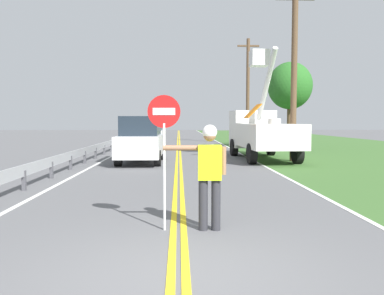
{
  "coord_description": "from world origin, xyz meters",
  "views": [
    {
      "loc": [
        0.01,
        -4.58,
        1.88
      ],
      "look_at": [
        0.35,
        5.55,
        1.2
      ],
      "focal_mm": 36.42,
      "sensor_mm": 36.0,
      "label": 1
    }
  ],
  "objects_px": {
    "utility_pole_mid": "(248,89)",
    "oncoming_suv_nearest": "(141,139)",
    "stop_sign_paddle": "(164,132)",
    "roadside_tree_verge": "(290,86)",
    "utility_pole_near": "(294,70)",
    "oncoming_suv_second": "(150,133)",
    "flagger_worker": "(209,170)",
    "utility_bucket_truck": "(261,131)"
  },
  "relations": [
    {
      "from": "utility_pole_mid",
      "to": "oncoming_suv_nearest",
      "type": "bearing_deg",
      "value": -116.84
    },
    {
      "from": "stop_sign_paddle",
      "to": "roadside_tree_verge",
      "type": "xyz_separation_m",
      "value": [
        7.82,
        19.76,
        2.56
      ]
    },
    {
      "from": "utility_pole_near",
      "to": "stop_sign_paddle",
      "type": "bearing_deg",
      "value": -116.09
    },
    {
      "from": "stop_sign_paddle",
      "to": "oncoming_suv_nearest",
      "type": "height_order",
      "value": "stop_sign_paddle"
    },
    {
      "from": "oncoming_suv_second",
      "to": "roadside_tree_verge",
      "type": "height_order",
      "value": "roadside_tree_verge"
    },
    {
      "from": "roadside_tree_verge",
      "to": "oncoming_suv_second",
      "type": "bearing_deg",
      "value": 179.74
    },
    {
      "from": "oncoming_suv_nearest",
      "to": "utility_pole_near",
      "type": "bearing_deg",
      "value": 3.86
    },
    {
      "from": "flagger_worker",
      "to": "stop_sign_paddle",
      "type": "bearing_deg",
      "value": 178.14
    },
    {
      "from": "utility_bucket_truck",
      "to": "roadside_tree_verge",
      "type": "distance_m",
      "value": 8.24
    },
    {
      "from": "utility_pole_mid",
      "to": "roadside_tree_verge",
      "type": "relative_size",
      "value": 1.47
    },
    {
      "from": "oncoming_suv_nearest",
      "to": "utility_pole_mid",
      "type": "height_order",
      "value": "utility_pole_mid"
    },
    {
      "from": "utility_pole_near",
      "to": "utility_pole_mid",
      "type": "relative_size",
      "value": 0.94
    },
    {
      "from": "utility_bucket_truck",
      "to": "utility_pole_near",
      "type": "relative_size",
      "value": 0.85
    },
    {
      "from": "flagger_worker",
      "to": "roadside_tree_verge",
      "type": "height_order",
      "value": "roadside_tree_verge"
    },
    {
      "from": "flagger_worker",
      "to": "roadside_tree_verge",
      "type": "relative_size",
      "value": 0.31
    },
    {
      "from": "utility_bucket_truck",
      "to": "oncoming_suv_second",
      "type": "height_order",
      "value": "utility_bucket_truck"
    },
    {
      "from": "flagger_worker",
      "to": "stop_sign_paddle",
      "type": "distance_m",
      "value": 1.02
    },
    {
      "from": "stop_sign_paddle",
      "to": "oncoming_suv_second",
      "type": "relative_size",
      "value": 0.5
    },
    {
      "from": "stop_sign_paddle",
      "to": "flagger_worker",
      "type": "bearing_deg",
      "value": -1.86
    },
    {
      "from": "stop_sign_paddle",
      "to": "oncoming_suv_second",
      "type": "xyz_separation_m",
      "value": [
        -1.73,
        19.81,
        -0.65
      ]
    },
    {
      "from": "utility_pole_near",
      "to": "utility_bucket_truck",
      "type": "bearing_deg",
      "value": 133.44
    },
    {
      "from": "flagger_worker",
      "to": "oncoming_suv_nearest",
      "type": "relative_size",
      "value": 0.39
    },
    {
      "from": "utility_bucket_truck",
      "to": "utility_pole_mid",
      "type": "relative_size",
      "value": 0.79
    },
    {
      "from": "utility_bucket_truck",
      "to": "oncoming_suv_nearest",
      "type": "height_order",
      "value": "utility_bucket_truck"
    },
    {
      "from": "utility_bucket_truck",
      "to": "roadside_tree_verge",
      "type": "bearing_deg",
      "value": 63.57
    },
    {
      "from": "oncoming_suv_nearest",
      "to": "oncoming_suv_second",
      "type": "relative_size",
      "value": 1.0
    },
    {
      "from": "utility_pole_mid",
      "to": "roadside_tree_verge",
      "type": "xyz_separation_m",
      "value": [
        1.81,
        -6.01,
        -0.26
      ]
    },
    {
      "from": "flagger_worker",
      "to": "oncoming_suv_nearest",
      "type": "xyz_separation_m",
      "value": [
        -2.22,
        11.06,
        0.01
      ]
    },
    {
      "from": "utility_bucket_truck",
      "to": "oncoming_suv_second",
      "type": "relative_size",
      "value": 1.49
    },
    {
      "from": "stop_sign_paddle",
      "to": "oncoming_suv_nearest",
      "type": "bearing_deg",
      "value": 97.49
    },
    {
      "from": "utility_pole_mid",
      "to": "roadside_tree_verge",
      "type": "bearing_deg",
      "value": -73.26
    },
    {
      "from": "stop_sign_paddle",
      "to": "utility_pole_near",
      "type": "height_order",
      "value": "utility_pole_near"
    },
    {
      "from": "utility_pole_near",
      "to": "utility_pole_mid",
      "type": "xyz_separation_m",
      "value": [
        0.37,
        14.26,
        0.28
      ]
    },
    {
      "from": "stop_sign_paddle",
      "to": "utility_pole_near",
      "type": "xyz_separation_m",
      "value": [
        5.64,
        11.51,
        2.54
      ]
    },
    {
      "from": "utility_pole_mid",
      "to": "roadside_tree_verge",
      "type": "distance_m",
      "value": 6.28
    },
    {
      "from": "oncoming_suv_second",
      "to": "utility_pole_near",
      "type": "height_order",
      "value": "utility_pole_near"
    },
    {
      "from": "flagger_worker",
      "to": "utility_pole_near",
      "type": "height_order",
      "value": "utility_pole_near"
    },
    {
      "from": "utility_pole_mid",
      "to": "utility_bucket_truck",
      "type": "bearing_deg",
      "value": -97.19
    },
    {
      "from": "utility_bucket_truck",
      "to": "oncoming_suv_nearest",
      "type": "relative_size",
      "value": 1.49
    },
    {
      "from": "oncoming_suv_nearest",
      "to": "oncoming_suv_second",
      "type": "bearing_deg",
      "value": 91.83
    },
    {
      "from": "utility_pole_mid",
      "to": "oncoming_suv_second",
      "type": "bearing_deg",
      "value": -142.36
    },
    {
      "from": "flagger_worker",
      "to": "oncoming_suv_second",
      "type": "relative_size",
      "value": 0.39
    }
  ]
}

